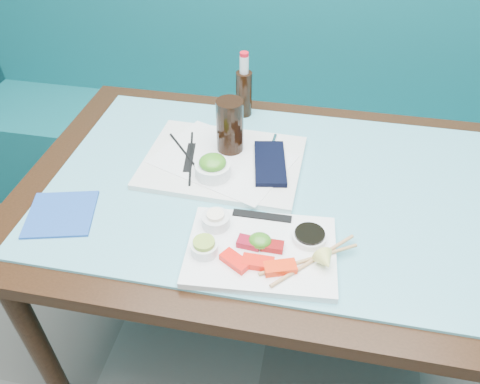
% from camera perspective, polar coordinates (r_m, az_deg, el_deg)
% --- Properties ---
extents(booth_bench, '(3.00, 0.56, 1.17)m').
position_cam_1_polar(booth_bench, '(2.17, 6.96, 7.11)').
color(booth_bench, '#0E585E').
rests_on(booth_bench, ground).
extents(dining_table, '(1.40, 0.90, 0.75)m').
position_cam_1_polar(dining_table, '(1.33, 4.29, -2.24)').
color(dining_table, black).
rests_on(dining_table, ground).
extents(glass_top, '(1.22, 0.76, 0.01)m').
position_cam_1_polar(glass_top, '(1.27, 4.49, 0.63)').
color(glass_top, '#5BA7B6').
rests_on(glass_top, dining_table).
extents(sashimi_plate, '(0.36, 0.27, 0.02)m').
position_cam_1_polar(sashimi_plate, '(1.09, 2.60, -7.20)').
color(sashimi_plate, white).
rests_on(sashimi_plate, glass_top).
extents(salmon_left, '(0.08, 0.06, 0.02)m').
position_cam_1_polar(salmon_left, '(1.04, -0.60, -8.41)').
color(salmon_left, '#FD140A').
rests_on(salmon_left, sashimi_plate).
extents(salmon_mid, '(0.07, 0.03, 0.02)m').
position_cam_1_polar(salmon_mid, '(1.04, 2.19, -8.59)').
color(salmon_mid, red).
rests_on(salmon_mid, sashimi_plate).
extents(salmon_right, '(0.08, 0.06, 0.02)m').
position_cam_1_polar(salmon_right, '(1.03, 4.91, -9.18)').
color(salmon_right, '#FF2E0A').
rests_on(salmon_right, sashimi_plate).
extents(tuna_left, '(0.06, 0.04, 0.02)m').
position_cam_1_polar(tuna_left, '(1.08, 1.09, -6.18)').
color(tuna_left, maroon).
rests_on(tuna_left, sashimi_plate).
extents(tuna_right, '(0.05, 0.03, 0.02)m').
position_cam_1_polar(tuna_right, '(1.07, 3.99, -6.59)').
color(tuna_right, maroon).
rests_on(tuna_right, sashimi_plate).
extents(seaweed_garnish, '(0.06, 0.06, 0.03)m').
position_cam_1_polar(seaweed_garnish, '(1.08, 2.46, -5.95)').
color(seaweed_garnish, '#35771B').
rests_on(seaweed_garnish, sashimi_plate).
extents(ramekin_wasabi, '(0.07, 0.07, 0.03)m').
position_cam_1_polar(ramekin_wasabi, '(1.06, -4.37, -6.82)').
color(ramekin_wasabi, white).
rests_on(ramekin_wasabi, sashimi_plate).
extents(wasabi_fill, '(0.06, 0.06, 0.01)m').
position_cam_1_polar(wasabi_fill, '(1.05, -4.42, -6.16)').
color(wasabi_fill, '#84AA36').
rests_on(wasabi_fill, ramekin_wasabi).
extents(ramekin_ginger, '(0.09, 0.09, 0.03)m').
position_cam_1_polar(ramekin_ginger, '(1.12, -2.98, -3.49)').
color(ramekin_ginger, silver).
rests_on(ramekin_ginger, sashimi_plate).
extents(ginger_fill, '(0.05, 0.05, 0.01)m').
position_cam_1_polar(ginger_fill, '(1.11, -3.02, -2.80)').
color(ginger_fill, white).
rests_on(ginger_fill, ramekin_ginger).
extents(soy_dish, '(0.09, 0.09, 0.02)m').
position_cam_1_polar(soy_dish, '(1.10, 8.45, -5.44)').
color(soy_dish, white).
rests_on(soy_dish, sashimi_plate).
extents(soy_fill, '(0.08, 0.08, 0.01)m').
position_cam_1_polar(soy_fill, '(1.10, 8.51, -5.04)').
color(soy_fill, black).
rests_on(soy_fill, soy_dish).
extents(lemon_wedge, '(0.06, 0.06, 0.05)m').
position_cam_1_polar(lemon_wedge, '(1.04, 10.38, -8.26)').
color(lemon_wedge, '#E5E56C').
rests_on(lemon_wedge, sashimi_plate).
extents(chopstick_sleeve, '(0.15, 0.02, 0.00)m').
position_cam_1_polar(chopstick_sleeve, '(1.15, 2.71, -2.91)').
color(chopstick_sleeve, black).
rests_on(chopstick_sleeve, sashimi_plate).
extents(wooden_chopstick_a, '(0.21, 0.13, 0.01)m').
position_cam_1_polar(wooden_chopstick_a, '(1.06, 8.41, -8.11)').
color(wooden_chopstick_a, tan).
rests_on(wooden_chopstick_a, sashimi_plate).
extents(wooden_chopstick_b, '(0.17, 0.19, 0.01)m').
position_cam_1_polar(wooden_chopstick_b, '(1.06, 8.95, -8.18)').
color(wooden_chopstick_b, tan).
rests_on(wooden_chopstick_b, sashimi_plate).
extents(serving_tray, '(0.45, 0.34, 0.02)m').
position_cam_1_polar(serving_tray, '(1.34, -2.10, 3.68)').
color(serving_tray, silver).
rests_on(serving_tray, glass_top).
extents(paper_placemat, '(0.43, 0.36, 0.00)m').
position_cam_1_polar(paper_placemat, '(1.33, -2.11, 3.99)').
color(paper_placemat, silver).
rests_on(paper_placemat, serving_tray).
extents(seaweed_bowl, '(0.12, 0.12, 0.04)m').
position_cam_1_polar(seaweed_bowl, '(1.26, -3.32, 2.70)').
color(seaweed_bowl, white).
rests_on(seaweed_bowl, serving_tray).
extents(seaweed_salad, '(0.08, 0.08, 0.04)m').
position_cam_1_polar(seaweed_salad, '(1.25, -3.37, 3.63)').
color(seaweed_salad, '#3B831E').
rests_on(seaweed_salad, seaweed_bowl).
extents(cola_glass, '(0.10, 0.10, 0.16)m').
position_cam_1_polar(cola_glass, '(1.33, -1.24, 8.04)').
color(cola_glass, black).
rests_on(cola_glass, serving_tray).
extents(navy_pouch, '(0.12, 0.21, 0.02)m').
position_cam_1_polar(navy_pouch, '(1.31, 3.68, 3.53)').
color(navy_pouch, black).
rests_on(navy_pouch, serving_tray).
extents(fork, '(0.01, 0.08, 0.01)m').
position_cam_1_polar(fork, '(1.39, 4.05, 6.05)').
color(fork, silver).
rests_on(fork, serving_tray).
extents(black_chopstick_a, '(0.17, 0.20, 0.01)m').
position_cam_1_polar(black_chopstick_a, '(1.34, -6.34, 4.29)').
color(black_chopstick_a, black).
rests_on(black_chopstick_a, serving_tray).
extents(black_chopstick_b, '(0.07, 0.24, 0.01)m').
position_cam_1_polar(black_chopstick_b, '(1.34, -6.01, 4.25)').
color(black_chopstick_b, black).
rests_on(black_chopstick_b, serving_tray).
extents(tray_sleeve, '(0.05, 0.14, 0.00)m').
position_cam_1_polar(tray_sleeve, '(1.34, -6.17, 4.22)').
color(tray_sleeve, black).
rests_on(tray_sleeve, serving_tray).
extents(cola_bottle_body, '(0.06, 0.06, 0.15)m').
position_cam_1_polar(cola_bottle_body, '(1.53, 0.48, 11.87)').
color(cola_bottle_body, black).
rests_on(cola_bottle_body, glass_top).
extents(cola_bottle_neck, '(0.04, 0.04, 0.05)m').
position_cam_1_polar(cola_bottle_neck, '(1.48, 0.51, 15.28)').
color(cola_bottle_neck, silver).
rests_on(cola_bottle_neck, cola_bottle_body).
extents(cola_bottle_cap, '(0.03, 0.03, 0.01)m').
position_cam_1_polar(cola_bottle_cap, '(1.47, 0.51, 16.45)').
color(cola_bottle_cap, red).
rests_on(cola_bottle_cap, cola_bottle_neck).
extents(blue_napkin, '(0.20, 0.20, 0.01)m').
position_cam_1_polar(blue_napkin, '(1.26, -20.97, -2.51)').
color(blue_napkin, '#1B4597').
rests_on(blue_napkin, glass_top).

